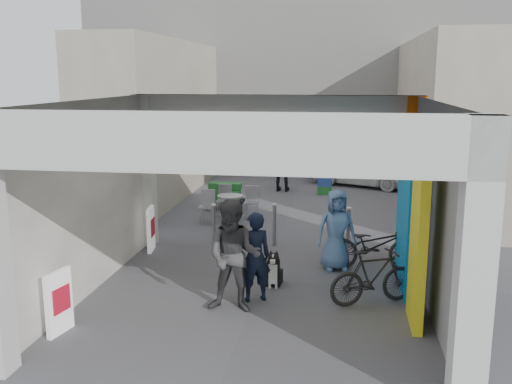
% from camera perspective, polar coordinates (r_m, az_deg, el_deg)
% --- Properties ---
extents(ground, '(90.00, 90.00, 0.00)m').
position_cam_1_polar(ground, '(11.24, 0.55, -8.78)').
color(ground, '#505054').
rests_on(ground, ground).
extents(arcade_canopy, '(6.40, 6.45, 6.40)m').
position_cam_1_polar(arcade_canopy, '(9.80, 3.04, 2.10)').
color(arcade_canopy, beige).
rests_on(arcade_canopy, ground).
extents(far_building, '(18.00, 4.08, 8.00)m').
position_cam_1_polar(far_building, '(24.48, 5.25, 11.70)').
color(far_building, silver).
rests_on(far_building, ground).
extents(plaza_bldg_left, '(2.00, 9.00, 5.00)m').
position_cam_1_polar(plaza_bldg_left, '(18.96, -9.87, 7.12)').
color(plaza_bldg_left, '#ABA38D').
rests_on(plaza_bldg_left, ground).
extents(plaza_bldg_right, '(2.00, 9.00, 5.00)m').
position_cam_1_polar(plaza_bldg_right, '(18.25, 18.24, 6.55)').
color(plaza_bldg_right, '#ABA38D').
rests_on(plaza_bldg_right, ground).
extents(bollard_left, '(0.09, 0.09, 0.93)m').
position_cam_1_polar(bollard_left, '(13.53, -4.24, -3.21)').
color(bollard_left, gray).
rests_on(bollard_left, ground).
extents(bollard_center, '(0.09, 0.09, 0.98)m').
position_cam_1_polar(bollard_center, '(13.33, 1.86, -3.31)').
color(bollard_center, gray).
rests_on(bollard_center, ground).
extents(bollard_right, '(0.09, 0.09, 0.91)m').
position_cam_1_polar(bollard_right, '(13.42, 9.22, -3.50)').
color(bollard_right, gray).
rests_on(bollard_right, ground).
extents(advert_board_near, '(0.20, 0.55, 1.00)m').
position_cam_1_polar(advert_board_near, '(9.39, -19.09, -10.36)').
color(advert_board_near, white).
rests_on(advert_board_near, ground).
extents(advert_board_far, '(0.16, 0.56, 1.00)m').
position_cam_1_polar(advert_board_far, '(13.13, -10.46, -3.65)').
color(advert_board_far, white).
rests_on(advert_board_far, ground).
extents(cafe_set, '(1.49, 1.20, 0.90)m').
position_cam_1_polar(cafe_set, '(15.74, -2.81, -1.65)').
color(cafe_set, '#9F9FA4').
rests_on(cafe_set, ground).
extents(produce_stand, '(1.16, 0.63, 0.76)m').
position_cam_1_polar(produce_stand, '(17.02, -3.19, -0.69)').
color(produce_stand, black).
rests_on(produce_stand, ground).
extents(crate_stack, '(0.47, 0.38, 0.56)m').
position_cam_1_polar(crate_stack, '(19.27, 6.89, 0.62)').
color(crate_stack, '#195924').
rests_on(crate_stack, ground).
extents(border_collie, '(0.26, 0.52, 0.71)m').
position_cam_1_polar(border_collie, '(10.86, 1.80, -7.95)').
color(border_collie, black).
rests_on(border_collie, ground).
extents(man_with_dog, '(0.69, 0.60, 1.61)m').
position_cam_1_polar(man_with_dog, '(10.01, -0.15, -6.50)').
color(man_with_dog, black).
rests_on(man_with_dog, ground).
extents(man_back_turned, '(0.95, 0.75, 1.91)m').
position_cam_1_polar(man_back_turned, '(9.56, -2.22, -6.43)').
color(man_back_turned, '#3A3A3C').
rests_on(man_back_turned, ground).
extents(man_elderly, '(0.93, 0.73, 1.67)m').
position_cam_1_polar(man_elderly, '(11.73, 8.04, -3.76)').
color(man_elderly, '#5476A3').
rests_on(man_elderly, ground).
extents(man_crates, '(1.20, 0.55, 2.00)m').
position_cam_1_polar(man_crates, '(19.51, 2.72, 2.97)').
color(man_crates, black).
rests_on(man_crates, ground).
extents(bicycle_front, '(2.01, 0.91, 1.02)m').
position_cam_1_polar(bicycle_front, '(11.92, 11.65, -5.25)').
color(bicycle_front, black).
rests_on(bicycle_front, ground).
extents(bicycle_rear, '(1.67, 1.11, 0.98)m').
position_cam_1_polar(bicycle_rear, '(10.18, 11.66, -8.31)').
color(bicycle_rear, black).
rests_on(bicycle_rear, ground).
extents(white_van, '(4.01, 2.82, 1.27)m').
position_cam_1_polar(white_van, '(20.93, 10.53, 2.36)').
color(white_van, silver).
rests_on(white_van, ground).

